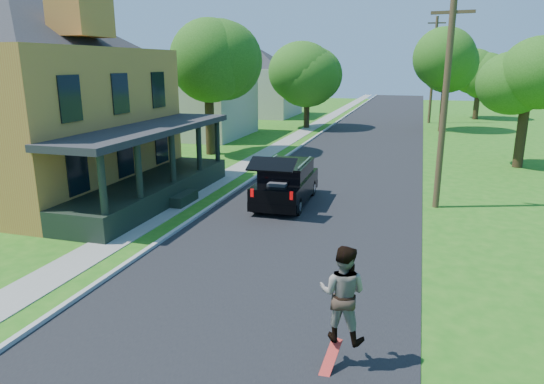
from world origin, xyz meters
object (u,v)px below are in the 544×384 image
(black_suv, at_px, (286,183))
(utility_pole_near, at_px, (445,103))
(skateboarder, at_px, (343,293))
(tree_right_near, at_px, (528,76))

(black_suv, relative_size, utility_pole_near, 0.61)
(black_suv, height_order, skateboarder, skateboarder)
(black_suv, bearing_deg, tree_right_near, 44.40)
(black_suv, xyz_separation_m, skateboarder, (3.90, -10.29, 0.59))
(black_suv, distance_m, skateboarder, 11.02)
(black_suv, height_order, utility_pole_near, utility_pole_near)
(skateboarder, distance_m, tree_right_near, 22.25)
(skateboarder, distance_m, utility_pole_near, 11.98)
(black_suv, height_order, tree_right_near, tree_right_near)
(black_suv, distance_m, tree_right_near, 15.46)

